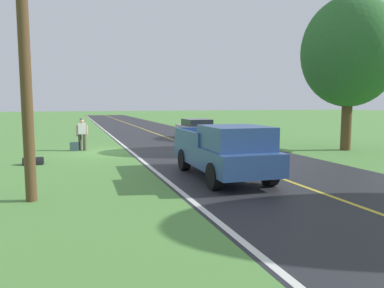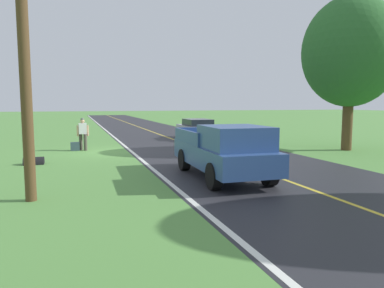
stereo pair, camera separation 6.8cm
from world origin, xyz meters
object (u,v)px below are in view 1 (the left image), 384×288
at_px(hitchhiker_walking, 82,132).
at_px(tree_far_side_near, 350,52).
at_px(pickup_truck_passing, 225,150).
at_px(utility_pole_roadside, 25,57).
at_px(suitcase_carried, 74,147).
at_px(sedan_near_oncoming, 196,128).

distance_m(hitchhiker_walking, tree_far_side_near, 14.82).
distance_m(hitchhiker_walking, pickup_truck_passing, 10.20).
xyz_separation_m(pickup_truck_passing, tree_far_side_near, (-9.20, -4.94, 4.22)).
bearing_deg(utility_pole_roadside, tree_far_side_near, -158.28).
distance_m(hitchhiker_walking, utility_pole_roadside, 10.77).
distance_m(hitchhiker_walking, suitcase_carried, 0.86).
xyz_separation_m(sedan_near_oncoming, utility_pole_roadside, (9.43, 14.45, 2.91)).
relative_size(hitchhiker_walking, suitcase_carried, 3.79).
bearing_deg(sedan_near_oncoming, utility_pole_roadside, 56.88).
bearing_deg(utility_pole_roadside, sedan_near_oncoming, -123.12).
bearing_deg(suitcase_carried, sedan_near_oncoming, 114.99).
distance_m(tree_far_side_near, utility_pole_roadside, 16.33).
xyz_separation_m(hitchhiker_walking, tree_far_side_near, (-13.54, 4.29, 4.21)).
distance_m(hitchhiker_walking, sedan_near_oncoming, 8.89).
bearing_deg(suitcase_carried, pickup_truck_passing, 25.44).
height_order(suitcase_carried, sedan_near_oncoming, sedan_near_oncoming).
relative_size(sedan_near_oncoming, utility_pole_roadside, 0.60).
xyz_separation_m(pickup_truck_passing, sedan_near_oncoming, (-3.52, -13.37, -0.21)).
bearing_deg(hitchhiker_walking, pickup_truck_passing, 115.22).
relative_size(suitcase_carried, pickup_truck_passing, 0.08).
bearing_deg(sedan_near_oncoming, hitchhiker_walking, 27.76).
bearing_deg(tree_far_side_near, utility_pole_roadside, 21.72).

